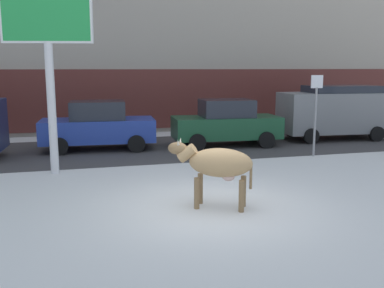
{
  "coord_description": "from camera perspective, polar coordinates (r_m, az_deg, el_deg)",
  "views": [
    {
      "loc": [
        -2.78,
        -8.92,
        3.06
      ],
      "look_at": [
        0.11,
        1.85,
        1.1
      ],
      "focal_mm": 40.57,
      "sensor_mm": 36.0,
      "label": 1
    }
  ],
  "objects": [
    {
      "name": "road_strip",
      "position": [
        16.75,
        -5.22,
        -0.59
      ],
      "size": [
        60.0,
        5.6,
        0.01
      ],
      "primitive_type": "cube",
      "color": "#423F3F",
      "rests_on": "ground"
    },
    {
      "name": "car_grey_van",
      "position": [
        19.78,
        18.22,
        4.19
      ],
      "size": [
        4.71,
        2.34,
        2.32
      ],
      "color": "slate",
      "rests_on": "ground"
    },
    {
      "name": "cow_tan",
      "position": [
        9.51,
        3.35,
        -2.61
      ],
      "size": [
        1.87,
        1.25,
        1.54
      ],
      "color": "tan",
      "rests_on": "ground"
    },
    {
      "name": "building_facade",
      "position": [
        23.93,
        -8.62,
        18.08
      ],
      "size": [
        44.0,
        6.1,
        13.0
      ],
      "color": "#A39989",
      "rests_on": "ground"
    },
    {
      "name": "car_blue_sedan",
      "position": [
        16.76,
        -12.25,
        2.36
      ],
      "size": [
        4.3,
        2.18,
        1.84
      ],
      "color": "#233D9E",
      "rests_on": "ground"
    },
    {
      "name": "street_sign",
      "position": [
        15.6,
        15.94,
        4.47
      ],
      "size": [
        0.44,
        0.08,
        2.82
      ],
      "color": "gray",
      "rests_on": "ground"
    },
    {
      "name": "billboard",
      "position": [
        13.14,
        -18.54,
        14.94
      ],
      "size": [
        2.51,
        0.72,
        5.56
      ],
      "color": "silver",
      "rests_on": "ground"
    },
    {
      "name": "car_darkgreen_sedan",
      "position": [
        17.28,
        4.52,
        2.77
      ],
      "size": [
        4.3,
        2.18,
        1.84
      ],
      "color": "#194C2D",
      "rests_on": "ground"
    },
    {
      "name": "ground_plane",
      "position": [
        9.83,
        2.19,
        -8.16
      ],
      "size": [
        120.0,
        120.0,
        0.0
      ],
      "primitive_type": "plane",
      "color": "white"
    },
    {
      "name": "pedestrian_by_cars",
      "position": [
        19.15,
        -11.98,
        3.21
      ],
      "size": [
        0.36,
        0.24,
        1.73
      ],
      "color": "#282833",
      "rests_on": "ground"
    }
  ]
}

